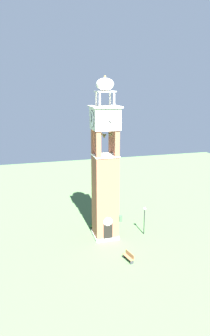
{
  "coord_description": "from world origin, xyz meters",
  "views": [
    {
      "loc": [
        -9.3,
        -34.19,
        18.52
      ],
      "look_at": [
        0.0,
        0.0,
        8.83
      ],
      "focal_mm": 33.31,
      "sensor_mm": 36.0,
      "label": 1
    }
  ],
  "objects_px": {
    "lamp_post": "(144,215)",
    "trash_bin": "(120,218)",
    "clock_tower": "(105,174)",
    "park_bench": "(129,257)"
  },
  "relations": [
    {
      "from": "lamp_post",
      "to": "trash_bin",
      "type": "distance_m",
      "value": 5.18
    },
    {
      "from": "park_bench",
      "to": "trash_bin",
      "type": "xyz_separation_m",
      "value": [
        2.17,
        9.71,
        -0.08
      ]
    },
    {
      "from": "lamp_post",
      "to": "trash_bin",
      "type": "height_order",
      "value": "lamp_post"
    },
    {
      "from": "clock_tower",
      "to": "park_bench",
      "type": "relative_size",
      "value": 11.64
    },
    {
      "from": "lamp_post",
      "to": "trash_bin",
      "type": "xyz_separation_m",
      "value": [
        -1.74,
        4.39,
        -2.13
      ]
    },
    {
      "from": "park_bench",
      "to": "lamp_post",
      "type": "distance_m",
      "value": 6.91
    },
    {
      "from": "clock_tower",
      "to": "lamp_post",
      "type": "bearing_deg",
      "value": -9.31
    },
    {
      "from": "clock_tower",
      "to": "park_bench",
      "type": "bearing_deg",
      "value": -80.89
    },
    {
      "from": "clock_tower",
      "to": "trash_bin",
      "type": "relative_size",
      "value": 24.13
    },
    {
      "from": "park_bench",
      "to": "trash_bin",
      "type": "distance_m",
      "value": 9.95
    }
  ]
}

